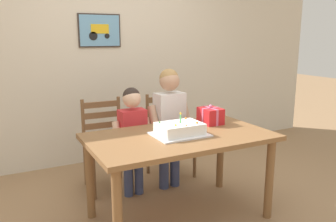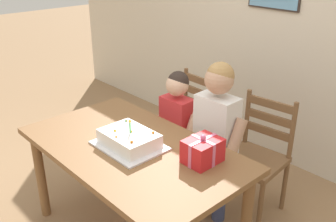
{
  "view_description": "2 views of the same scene",
  "coord_description": "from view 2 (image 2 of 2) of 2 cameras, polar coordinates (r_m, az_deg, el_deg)",
  "views": [
    {
      "loc": [
        -1.35,
        -2.4,
        1.55
      ],
      "look_at": [
        0.01,
        0.24,
        0.9
      ],
      "focal_mm": 36.87,
      "sensor_mm": 36.0,
      "label": 1
    },
    {
      "loc": [
        1.74,
        -1.29,
        1.95
      ],
      "look_at": [
        0.07,
        0.25,
        0.95
      ],
      "focal_mm": 40.74,
      "sensor_mm": 36.0,
      "label": 2
    }
  ],
  "objects": [
    {
      "name": "gift_box_red_large",
      "position": [
        2.28,
        5.21,
        -5.94
      ],
      "size": [
        0.18,
        0.22,
        0.18
      ],
      "color": "red",
      "rests_on": "dining_table"
    },
    {
      "name": "chair_left",
      "position": [
        3.38,
        2.97,
        -2.19
      ],
      "size": [
        0.44,
        0.44,
        0.92
      ],
      "color": "brown",
      "rests_on": "ground"
    },
    {
      "name": "chair_right",
      "position": [
        2.98,
        13.07,
        -6.67
      ],
      "size": [
        0.46,
        0.46,
        0.92
      ],
      "color": "brown",
      "rests_on": "ground"
    },
    {
      "name": "child_older",
      "position": [
        2.71,
        7.23,
        -2.65
      ],
      "size": [
        0.45,
        0.26,
        1.24
      ],
      "color": "#38426B",
      "rests_on": "ground"
    },
    {
      "name": "birthday_cake",
      "position": [
        2.46,
        -5.82,
        -4.3
      ],
      "size": [
        0.44,
        0.34,
        0.19
      ],
      "color": "silver",
      "rests_on": "dining_table"
    },
    {
      "name": "back_wall",
      "position": [
        3.57,
        17.57,
        12.3
      ],
      "size": [
        6.4,
        0.11,
        2.6
      ],
      "color": "beige",
      "rests_on": "ground"
    },
    {
      "name": "dining_table",
      "position": [
        2.53,
        -5.34,
        -7.21
      ],
      "size": [
        1.52,
        0.87,
        0.75
      ],
      "color": "brown",
      "rests_on": "ground"
    },
    {
      "name": "child_younger",
      "position": [
        2.99,
        1.32,
        -1.82
      ],
      "size": [
        0.39,
        0.22,
        1.08
      ],
      "color": "#38426B",
      "rests_on": "ground"
    }
  ]
}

